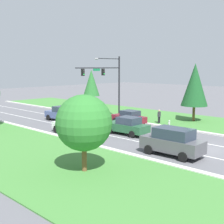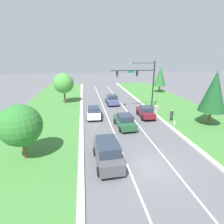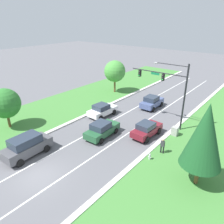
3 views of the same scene
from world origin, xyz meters
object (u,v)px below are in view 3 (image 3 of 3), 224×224
at_px(pedestrian, 163,145).
at_px(oak_far_left_tree, 115,71).
at_px(utility_cabinet, 175,131).
at_px(conifer_near_right_tree, 205,136).
at_px(oak_near_left_tree, 5,103).
at_px(graphite_suv, 27,146).
at_px(traffic_signal_mast, 169,85).
at_px(white_sedan, 102,110).
at_px(burgundy_sedan, 147,129).
at_px(forest_sedan, 102,129).
at_px(slate_blue_sedan, 152,102).
at_px(fire_hydrant, 150,157).

xyz_separation_m(pedestrian, oak_far_left_tree, (-15.60, 12.27, 2.92)).
xyz_separation_m(utility_cabinet, conifer_near_right_tree, (4.68, -6.36, 3.99)).
height_order(utility_cabinet, oak_near_left_tree, oak_near_left_tree).
bearing_deg(graphite_suv, oak_near_left_tree, 162.91).
bearing_deg(traffic_signal_mast, white_sedan, -160.72).
bearing_deg(oak_far_left_tree, conifer_near_right_tree, -36.17).
bearing_deg(traffic_signal_mast, pedestrian, -66.32).
height_order(utility_cabinet, oak_far_left_tree, oak_far_left_tree).
height_order(burgundy_sedan, oak_near_left_tree, oak_near_left_tree).
relative_size(utility_cabinet, pedestrian, 0.65).
height_order(forest_sedan, pedestrian, forest_sedan).
bearing_deg(utility_cabinet, white_sedan, -174.04).
relative_size(conifer_near_right_tree, oak_far_left_tree, 1.24).
xyz_separation_m(graphite_suv, oak_far_left_tree, (-5.37, 20.84, 2.77)).
relative_size(traffic_signal_mast, slate_blue_sedan, 1.84).
bearing_deg(burgundy_sedan, pedestrian, -32.30).
distance_m(graphite_suv, oak_far_left_tree, 21.70).
bearing_deg(oak_near_left_tree, burgundy_sedan, 31.34).
bearing_deg(burgundy_sedan, white_sedan, 174.32).
bearing_deg(oak_near_left_tree, utility_cabinet, 32.71).
bearing_deg(slate_blue_sedan, pedestrian, -56.82).
relative_size(traffic_signal_mast, pedestrian, 4.74).
relative_size(slate_blue_sedan, utility_cabinet, 3.95).
relative_size(forest_sedan, utility_cabinet, 4.21).
bearing_deg(fire_hydrant, graphite_suv, -145.02).
relative_size(burgundy_sedan, white_sedan, 0.97).
height_order(white_sedan, conifer_near_right_tree, conifer_near_right_tree).
bearing_deg(fire_hydrant, forest_sedan, 174.94).
bearing_deg(traffic_signal_mast, graphite_suv, -117.73).
bearing_deg(burgundy_sedan, oak_near_left_tree, -146.56).
bearing_deg(graphite_suv, fire_hydrant, 33.01).
distance_m(pedestrian, oak_far_left_tree, 20.06).
bearing_deg(pedestrian, oak_far_left_tree, -41.66).
height_order(burgundy_sedan, pedestrian, burgundy_sedan).
relative_size(burgundy_sedan, forest_sedan, 0.92).
bearing_deg(oak_near_left_tree, oak_far_left_tree, 84.67).
relative_size(oak_near_left_tree, oak_far_left_tree, 0.87).
distance_m(utility_cabinet, oak_far_left_tree, 17.44).
distance_m(burgundy_sedan, oak_far_left_tree, 16.45).
relative_size(pedestrian, conifer_near_right_tree, 0.24).
distance_m(traffic_signal_mast, white_sedan, 9.60).
relative_size(slate_blue_sedan, conifer_near_right_tree, 0.61).
xyz_separation_m(pedestrian, conifer_near_right_tree, (4.16, -2.18, 3.61)).
height_order(pedestrian, conifer_near_right_tree, conifer_near_right_tree).
xyz_separation_m(traffic_signal_mast, graphite_suv, (-7.63, -14.51, -4.22)).
xyz_separation_m(utility_cabinet, pedestrian, (0.52, -4.18, 0.39)).
distance_m(graphite_suv, white_sedan, 11.70).
distance_m(burgundy_sedan, conifer_near_right_tree, 9.13).
bearing_deg(burgundy_sedan, traffic_signal_mast, 85.65).
bearing_deg(pedestrian, white_sedan, -19.81).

